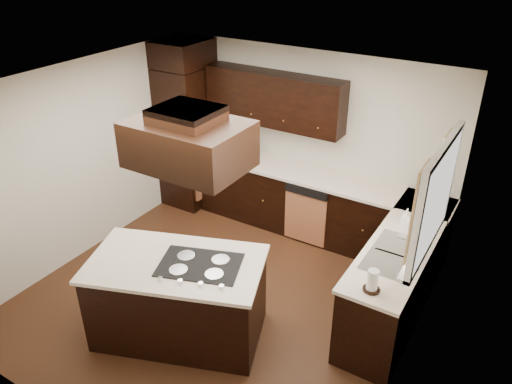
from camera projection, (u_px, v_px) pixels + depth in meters
floor at (223, 296)px, 5.92m from camera, size 4.20×4.20×0.02m
ceiling at (214, 89)px, 4.73m from camera, size 4.20×4.20×0.02m
wall_back at (307, 140)px, 6.91m from camera, size 4.20×0.02×2.50m
wall_front at (56, 323)px, 3.74m from camera, size 4.20×0.02×2.50m
wall_left at (82, 161)px, 6.29m from camera, size 0.02×4.20×2.50m
wall_right at (416, 266)px, 4.35m from camera, size 0.02×4.20×2.50m
oven_column at (188, 137)px, 7.51m from camera, size 0.65×0.75×2.12m
wall_oven_face at (207, 138)px, 7.32m from camera, size 0.05×0.62×0.78m
base_cabinets_back at (296, 201)px, 7.04m from camera, size 2.93×0.60×0.88m
base_cabinets_right at (400, 275)px, 5.56m from camera, size 0.60×2.40×0.88m
countertop_back at (297, 172)px, 6.81m from camera, size 2.93×0.63×0.04m
countertop_right at (404, 240)px, 5.35m from camera, size 0.63×2.40×0.04m
upper_cabinets at (274, 99)px, 6.71m from camera, size 2.00×0.34×0.72m
dishwasher_front at (305, 218)px, 6.71m from camera, size 0.60×0.05×0.72m
window_frame at (435, 199)px, 4.60m from camera, size 0.06×1.32×1.12m
window_pane at (438, 200)px, 4.58m from camera, size 0.00×1.20×1.00m
curtain_left at (417, 213)px, 4.28m from camera, size 0.02×0.34×0.90m
curtain_right at (441, 176)px, 4.92m from camera, size 0.02×0.34×0.90m
sink_rim at (396, 255)px, 5.06m from camera, size 0.52×0.84×0.01m
island at (179, 300)px, 5.19m from camera, size 1.90×1.45×0.88m
island_top at (175, 264)px, 4.97m from camera, size 1.98×1.53×0.04m
cooktop at (200, 265)px, 4.91m from camera, size 0.93×0.78×0.01m
range_hood at (189, 144)px, 4.43m from camera, size 1.05×0.72×0.42m
hood_duct at (187, 115)px, 4.30m from camera, size 0.55×0.50×0.13m
blender_base at (226, 152)px, 7.24m from camera, size 0.15×0.15×0.10m
blender_pitcher at (226, 141)px, 7.15m from camera, size 0.13×0.13×0.26m
spice_rack at (239, 148)px, 7.09m from camera, size 0.40×0.21×0.33m
mixing_bowl at (232, 155)px, 7.21m from camera, size 0.29×0.29×0.06m
soap_bottle at (406, 218)px, 5.51m from camera, size 0.10×0.10×0.21m
paper_towel at (372, 281)px, 4.52m from camera, size 0.11×0.11×0.23m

